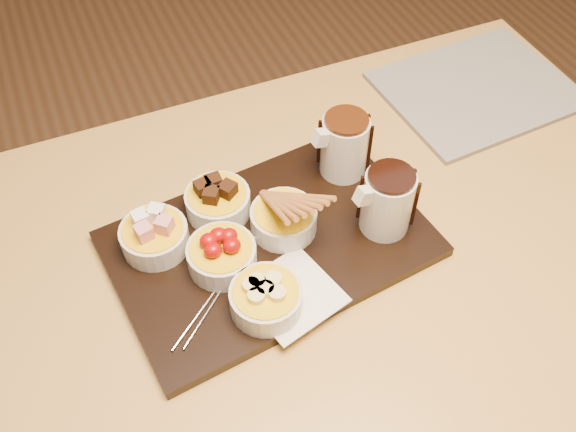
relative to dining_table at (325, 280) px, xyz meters
name	(u,v)px	position (x,y,z in m)	size (l,w,h in m)	color
ground	(313,432)	(0.00, 0.00, -0.65)	(5.00, 5.00, 0.00)	brown
dining_table	(325,280)	(0.00, 0.00, 0.00)	(1.20, 0.80, 0.75)	#BB8F45
serving_board	(270,244)	(-0.08, 0.03, 0.11)	(0.46, 0.30, 0.02)	black
napkin	(292,294)	(-0.09, -0.07, 0.12)	(0.12, 0.12, 0.00)	white
bowl_marshmallows	(155,237)	(-0.24, 0.08, 0.14)	(0.10, 0.10, 0.04)	beige
bowl_cake	(218,203)	(-0.14, 0.11, 0.14)	(0.10, 0.10, 0.04)	beige
bowl_strawberries	(222,256)	(-0.16, 0.01, 0.14)	(0.10, 0.10, 0.04)	beige
bowl_biscotti	(284,220)	(-0.06, 0.04, 0.14)	(0.10, 0.10, 0.04)	beige
bowl_bananas	(266,299)	(-0.13, -0.08, 0.14)	(0.10, 0.10, 0.04)	beige
pitcher_dark_chocolate	(387,202)	(0.09, -0.01, 0.17)	(0.07, 0.07, 0.10)	silver
pitcher_milk_chocolate	(344,146)	(0.08, 0.12, 0.17)	(0.07, 0.07, 0.10)	silver
fondue_skewers	(224,278)	(-0.17, -0.01, 0.12)	(0.26, 0.03, 0.01)	silver
newspaper	(477,89)	(0.41, 0.22, 0.10)	(0.34, 0.27, 0.01)	beige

